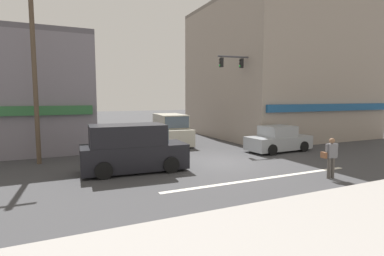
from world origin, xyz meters
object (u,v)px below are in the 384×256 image
Objects in this scene: traffic_light_mast at (265,83)px; pedestrian_foreground_with_bag at (331,156)px; van_parked_curbside at (171,130)px; street_tree at (245,94)px; utility_pole_near_left at (34,70)px; sedan_crossing_center at (278,140)px; van_crossing_leftbound at (132,149)px.

pedestrian_foreground_with_bag is (-3.06, -8.13, -3.35)m from traffic_light_mast.
traffic_light_mast is at bearing -28.37° from van_parked_curbside.
utility_pole_near_left reaches higher than street_tree.
traffic_light_mast is 1.48× the size of sedan_crossing_center.
street_tree reaches higher than sedan_crossing_center.
traffic_light_mast is at bearing 19.35° from van_crossing_leftbound.
van_parked_curbside is at bearing -175.61° from street_tree.
traffic_light_mast is (-0.82, -3.59, 0.70)m from street_tree.
van_crossing_leftbound is at bearing -123.48° from van_parked_curbside.
van_parked_curbside is 11.53m from pedestrian_foreground_with_bag.
van_parked_curbside is at bearing 132.37° from sedan_crossing_center.
utility_pole_near_left reaches higher than traffic_light_mast.
street_tree is at bearing 75.12° from sedan_crossing_center.
van_parked_curbside is at bearing 151.63° from traffic_light_mast.
van_parked_curbside is at bearing 20.83° from utility_pole_near_left.
street_tree is 0.58× the size of utility_pole_near_left.
utility_pole_near_left is 9.54m from van_parked_curbside.
van_crossing_leftbound and van_parked_curbside have the same top height.
van_crossing_leftbound reaches higher than pedestrian_foreground_with_bag.
utility_pole_near_left is 2.13× the size of sedan_crossing_center.
street_tree is 3.11× the size of pedestrian_foreground_with_bag.
street_tree is 1.24× the size of sedan_crossing_center.
van_crossing_leftbound is at bearing -172.71° from sedan_crossing_center.
sedan_crossing_center is at bearing -47.63° from van_parked_curbside.
pedestrian_foreground_with_bag is (7.04, -4.59, -0.05)m from van_crossing_leftbound.
utility_pole_near_left is 1.89× the size of van_parked_curbside.
traffic_light_mast reaches higher than pedestrian_foreground_with_bag.
van_crossing_leftbound is at bearing -146.86° from street_tree.
utility_pole_near_left is at bearing 143.50° from pedestrian_foreground_with_bag.
street_tree is 1.11× the size of van_crossing_leftbound.
van_crossing_leftbound is (-10.93, -7.13, -2.59)m from street_tree.
utility_pole_near_left is at bearing -159.17° from van_parked_curbside.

